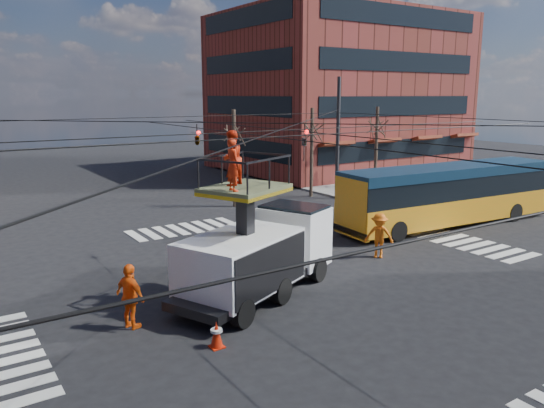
{
  "coord_description": "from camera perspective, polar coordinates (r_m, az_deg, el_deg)",
  "views": [
    {
      "loc": [
        -10.95,
        -14.9,
        6.89
      ],
      "look_at": [
        0.25,
        2.07,
        2.67
      ],
      "focal_mm": 35.0,
      "sensor_mm": 36.0,
      "label": 1
    }
  ],
  "objects": [
    {
      "name": "traffic_cone",
      "position": [
        15.15,
        -5.99,
        -13.76
      ],
      "size": [
        0.36,
        0.36,
        0.78
      ],
      "primitive_type": "cone",
      "color": "red",
      "rests_on": "ground"
    },
    {
      "name": "tree_a",
      "position": [
        32.65,
        -4.12,
        7.72
      ],
      "size": [
        2.0,
        2.0,
        6.0
      ],
      "color": "#382B21",
      "rests_on": "ground"
    },
    {
      "name": "flagger",
      "position": [
        23.12,
        11.45,
        -3.35
      ],
      "size": [
        1.35,
        1.42,
        1.94
      ],
      "primitive_type": "imported",
      "rotation": [
        0.0,
        0.0,
        -0.88
      ],
      "color": "orange",
      "rests_on": "ground"
    },
    {
      "name": "sidewalk_ne",
      "position": [
        48.54,
        8.19,
        3.52
      ],
      "size": [
        18.0,
        18.0,
        0.12
      ],
      "primitive_type": "cube",
      "color": "slate",
      "rests_on": "ground"
    },
    {
      "name": "tree_c",
      "position": [
        39.91,
        11.23,
        8.26
      ],
      "size": [
        2.0,
        2.0,
        6.0
      ],
      "color": "#382B21",
      "rests_on": "ground"
    },
    {
      "name": "utility_truck",
      "position": [
        18.4,
        -1.42,
        -3.85
      ],
      "size": [
        7.33,
        4.93,
        5.75
      ],
      "rotation": [
        0.0,
        0.0,
        0.42
      ],
      "color": "black",
      "rests_on": "ground"
    },
    {
      "name": "worker_ground",
      "position": [
        16.51,
        -14.98,
        -9.59
      ],
      "size": [
        0.87,
        1.27,
        2.0
      ],
      "primitive_type": "imported",
      "rotation": [
        0.0,
        0.0,
        1.93
      ],
      "color": "#F55E0F",
      "rests_on": "ground"
    },
    {
      "name": "building_ne",
      "position": [
        50.94,
        7.0,
        11.77
      ],
      "size": [
        20.06,
        16.06,
        14.0
      ],
      "color": "maroon",
      "rests_on": "ground"
    },
    {
      "name": "crosswalks",
      "position": [
        19.73,
        2.74,
        -8.7
      ],
      "size": [
        22.4,
        22.4,
        0.02
      ],
      "primitive_type": null,
      "color": "silver",
      "rests_on": "ground"
    },
    {
      "name": "ground",
      "position": [
        19.73,
        2.74,
        -8.73
      ],
      "size": [
        120.0,
        120.0,
        0.0
      ],
      "primitive_type": "plane",
      "color": "black",
      "rests_on": "ground"
    },
    {
      "name": "overhead_network",
      "position": [
        18.95,
        1.97,
        3.83
      ],
      "size": [
        24.24,
        24.24,
        8.0
      ],
      "color": "#2D2D30",
      "rests_on": "ground"
    },
    {
      "name": "tree_b",
      "position": [
        35.96,
        4.32,
        8.09
      ],
      "size": [
        2.0,
        2.0,
        6.0
      ],
      "color": "#382B21",
      "rests_on": "ground"
    },
    {
      "name": "city_bus",
      "position": [
        29.69,
        18.47,
        1.1
      ],
      "size": [
        13.24,
        3.62,
        3.2
      ],
      "rotation": [
        0.0,
        0.0,
        -0.08
      ],
      "color": "orange",
      "rests_on": "ground"
    }
  ]
}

